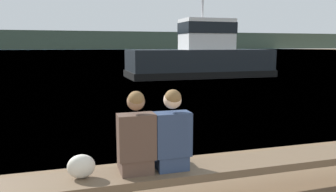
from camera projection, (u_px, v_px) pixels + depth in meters
name	position (u px, v px, depth m)	size (l,w,h in m)	color
water_surface	(73.00, 51.00, 118.91)	(240.00, 240.00, 0.00)	#5684A3
far_shoreline	(71.00, 40.00, 173.03)	(600.00, 12.00, 9.41)	#384233
bench_main	(123.00, 181.00, 3.53)	(8.57, 0.51, 0.45)	brown
person_left	(136.00, 139.00, 3.52)	(0.40, 0.42, 0.91)	#4C382D
person_right	(172.00, 136.00, 3.63)	(0.40, 0.42, 0.91)	navy
shopping_bag	(81.00, 166.00, 3.41)	(0.29, 0.18, 0.26)	beige
tugboat_red	(201.00, 59.00, 19.33)	(8.60, 3.31, 6.86)	black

